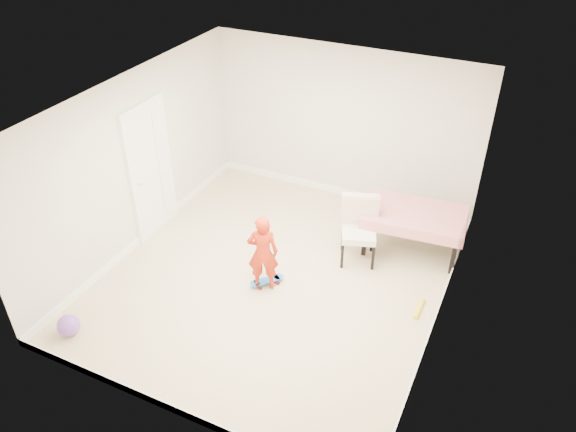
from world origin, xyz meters
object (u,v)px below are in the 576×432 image
at_px(skateboard, 267,282).
at_px(dining_chair, 359,232).
at_px(dining_table, 413,231).
at_px(balloon, 68,325).
at_px(child, 263,255).

bearing_deg(skateboard, dining_chair, -0.87).
bearing_deg(dining_table, skateboard, -139.69).
xyz_separation_m(skateboard, balloon, (-1.79, -1.89, 0.10)).
bearing_deg(dining_chair, child, -149.48).
relative_size(dining_table, skateboard, 2.97).
bearing_deg(dining_table, balloon, -139.34).
height_order(dining_table, balloon, dining_table).
bearing_deg(child, balloon, 22.06).
height_order(skateboard, child, child).
relative_size(child, balloon, 4.06).
bearing_deg(balloon, dining_chair, 47.27).
height_order(dining_table, child, child).
xyz_separation_m(dining_chair, child, (-0.94, -1.15, 0.08)).
xyz_separation_m(child, balloon, (-1.79, -1.81, -0.43)).
bearing_deg(child, dining_table, -156.15).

